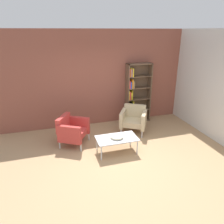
{
  "coord_description": "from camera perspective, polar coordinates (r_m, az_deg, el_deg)",
  "views": [
    {
      "loc": [
        -1.42,
        -3.91,
        2.85
      ],
      "look_at": [
        0.01,
        0.84,
        0.95
      ],
      "focal_mm": 34.29,
      "sensor_mm": 36.0,
      "label": 1
    }
  ],
  "objects": [
    {
      "name": "ground_plane",
      "position": [
        5.04,
        2.69,
        -13.49
      ],
      "size": [
        8.32,
        8.32,
        0.0
      ],
      "primitive_type": "plane",
      "color": "tan"
    },
    {
      "name": "brick_back_panel",
      "position": [
        6.67,
        -4.16,
        8.79
      ],
      "size": [
        6.4,
        0.12,
        2.9
      ],
      "primitive_type": "cube",
      "color": "brown",
      "rests_on": "ground_plane"
    },
    {
      "name": "plaster_right_partition",
      "position": [
        6.37,
        26.19,
        6.11
      ],
      "size": [
        0.12,
        5.2,
        2.9
      ],
      "primitive_type": "cube",
      "color": "silver",
      "rests_on": "ground_plane"
    },
    {
      "name": "bookshelf_tall",
      "position": [
        6.98,
        6.31,
        4.71
      ],
      "size": [
        0.8,
        0.3,
        1.9
      ],
      "color": "brown",
      "rests_on": "ground_plane"
    },
    {
      "name": "coffee_table_low",
      "position": [
        5.26,
        1.29,
        -7.22
      ],
      "size": [
        1.0,
        0.56,
        0.4
      ],
      "color": "silver",
      "rests_on": "ground_plane"
    },
    {
      "name": "decorative_bowl",
      "position": [
        5.23,
        1.3,
        -6.57
      ],
      "size": [
        0.32,
        0.32,
        0.05
      ],
      "color": "beige",
      "rests_on": "coffee_table_low"
    },
    {
      "name": "armchair_spare_guest",
      "position": [
        6.33,
        5.8,
        -1.77
      ],
      "size": [
        0.94,
        0.92,
        0.78
      ],
      "rotation": [
        0.0,
        0.0,
        -0.54
      ],
      "color": "#C6B289",
      "rests_on": "ground_plane"
    },
    {
      "name": "armchair_corner_red",
      "position": [
        5.71,
        -10.68,
        -4.68
      ],
      "size": [
        0.91,
        0.93,
        0.78
      ],
      "rotation": [
        0.0,
        0.0,
        1.04
      ],
      "color": "#B73833",
      "rests_on": "ground_plane"
    }
  ]
}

